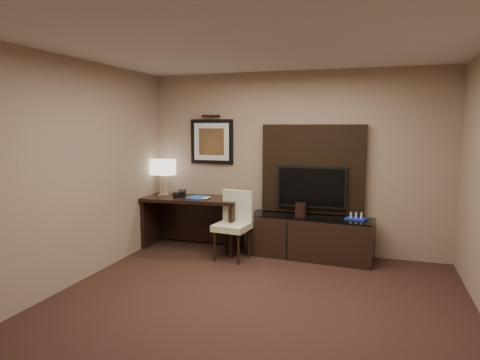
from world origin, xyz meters
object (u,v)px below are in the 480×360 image
at_px(tv, 312,187).
at_px(table_lamp, 163,175).
at_px(credenza, 310,237).
at_px(desk_chair, 232,226).
at_px(minibar_tray, 356,216).
at_px(ice_bucket, 301,210).
at_px(desk_phone, 179,194).
at_px(desk, 193,223).

xyz_separation_m(tv, table_lamp, (-2.34, -0.11, 0.10)).
bearing_deg(tv, credenza, -85.44).
bearing_deg(desk_chair, credenza, 27.22).
distance_m(tv, desk_chair, 1.29).
bearing_deg(credenza, desk_chair, -154.98).
bearing_deg(minibar_tray, desk_chair, -166.72).
xyz_separation_m(ice_bucket, minibar_tray, (0.77, 0.01, -0.05)).
bearing_deg(credenza, desk_phone, -172.93).
height_order(desk, ice_bucket, desk).
height_order(tv, table_lamp, table_lamp).
xyz_separation_m(table_lamp, ice_bucket, (2.21, -0.04, -0.41)).
bearing_deg(desk, table_lamp, 168.34).
bearing_deg(tv, desk_phone, -173.35).
relative_size(tv, table_lamp, 1.60).
bearing_deg(tv, desk, -173.97).
bearing_deg(credenza, desk, -174.00).
bearing_deg(desk_phone, minibar_tray, -16.59).
distance_m(tv, ice_bucket, 0.37).
bearing_deg(credenza, ice_bucket, -170.35).
bearing_deg(desk, desk_chair, -27.62).
height_order(desk, credenza, desk).
xyz_separation_m(desk, ice_bucket, (1.67, 0.04, 0.30)).
bearing_deg(ice_bucket, desk_phone, -177.54).
height_order(tv, minibar_tray, tv).
relative_size(table_lamp, ice_bucket, 3.30).
height_order(desk_chair, ice_bucket, desk_chair).
xyz_separation_m(desk, credenza, (1.81, 0.05, -0.10)).
xyz_separation_m(tv, desk_chair, (-1.04, -0.54, -0.54)).
bearing_deg(tv, ice_bucket, -130.24).
height_order(ice_bucket, minibar_tray, ice_bucket).
relative_size(desk, credenza, 0.85).
height_order(desk_phone, minibar_tray, desk_phone).
bearing_deg(credenza, table_lamp, -176.32).
distance_m(tv, desk_phone, 2.02).
distance_m(credenza, ice_bucket, 0.42).
height_order(table_lamp, ice_bucket, table_lamp).
distance_m(credenza, desk_phone, 2.09).
bearing_deg(desk, minibar_tray, -1.94).
height_order(desk_chair, table_lamp, table_lamp).
bearing_deg(tv, desk_chair, -152.77).
distance_m(desk_phone, minibar_tray, 2.65).
bearing_deg(desk_chair, table_lamp, 168.44).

